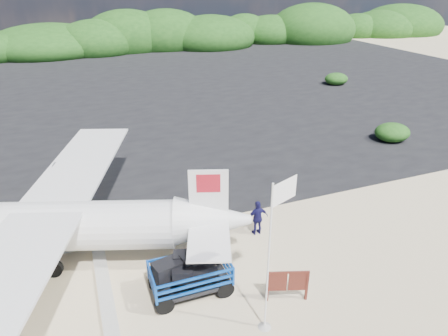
# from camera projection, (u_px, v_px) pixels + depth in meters

# --- Properties ---
(ground) EXTENTS (160.00, 160.00, 0.00)m
(ground) POSITION_uv_depth(u_px,v_px,m) (237.00, 293.00, 14.56)
(ground) COLOR beige
(asphalt_apron) EXTENTS (90.00, 50.00, 0.04)m
(asphalt_apron) POSITION_uv_depth(u_px,v_px,m) (120.00, 93.00, 39.77)
(asphalt_apron) COLOR #B2B2B2
(asphalt_apron) RESTS_ON ground
(vegetation_band) EXTENTS (124.00, 8.00, 4.40)m
(vegetation_band) POSITION_uv_depth(u_px,v_px,m) (97.00, 52.00, 60.78)
(vegetation_band) COLOR #B2B2B2
(vegetation_band) RESTS_ON ground
(baggage_cart) EXTENTS (3.10, 1.80, 1.54)m
(baggage_cart) POSITION_uv_depth(u_px,v_px,m) (191.00, 292.00, 14.62)
(baggage_cart) COLOR #0B47B0
(baggage_cart) RESTS_ON ground
(flagpole) EXTENTS (1.16, 0.81, 5.37)m
(flagpole) POSITION_uv_depth(u_px,v_px,m) (264.00, 327.00, 13.17)
(flagpole) COLOR white
(flagpole) RESTS_ON ground
(signboard) EXTENTS (1.54, 0.65, 1.30)m
(signboard) POSITION_uv_depth(u_px,v_px,m) (286.00, 300.00, 14.29)
(signboard) COLOR maroon
(signboard) RESTS_ON ground
(crew_a) EXTENTS (0.79, 0.67, 1.83)m
(crew_a) POSITION_uv_depth(u_px,v_px,m) (167.00, 222.00, 17.16)
(crew_a) COLOR #141246
(crew_a) RESTS_ON ground
(crew_b) EXTENTS (0.97, 0.77, 1.94)m
(crew_b) POSITION_uv_depth(u_px,v_px,m) (206.00, 228.00, 16.65)
(crew_b) COLOR #141246
(crew_b) RESTS_ON ground
(crew_c) EXTENTS (0.97, 0.41, 1.66)m
(crew_c) POSITION_uv_depth(u_px,v_px,m) (258.00, 218.00, 17.61)
(crew_c) COLOR #141246
(crew_c) RESTS_ON ground
(aircraft_large) EXTENTS (21.83, 21.83, 5.14)m
(aircraft_large) POSITION_uv_depth(u_px,v_px,m) (251.00, 112.00, 34.04)
(aircraft_large) COLOR #B2B2B2
(aircraft_large) RESTS_ON ground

